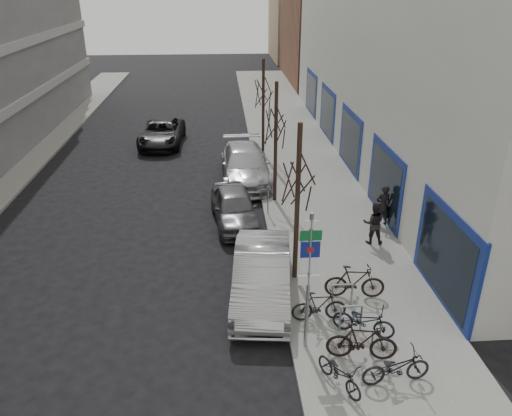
{
  "coord_description": "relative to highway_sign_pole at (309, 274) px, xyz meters",
  "views": [
    {
      "loc": [
        0.28,
        -10.81,
        9.38
      ],
      "look_at": [
        1.4,
        5.14,
        2.0
      ],
      "focal_mm": 35.0,
      "sensor_mm": 36.0,
      "label": 1
    }
  ],
  "objects": [
    {
      "name": "bike_far_curb",
      "position": [
        2.02,
        -1.5,
        -1.76
      ],
      "size": [
        1.83,
        0.74,
        1.09
      ],
      "primitive_type": "imported",
      "rotation": [
        0.0,
        0.0,
        1.68
      ],
      "color": "black",
      "rests_on": "sidewalk_east"
    },
    {
      "name": "meter_front",
      "position": [
        -0.25,
        3.01,
        -1.54
      ],
      "size": [
        0.1,
        0.08,
        1.27
      ],
      "color": "gray",
      "rests_on": "sidewalk_east"
    },
    {
      "name": "tree_mid",
      "position": [
        0.2,
        10.01,
        1.65
      ],
      "size": [
        1.8,
        1.8,
        5.5
      ],
      "color": "black",
      "rests_on": "ground"
    },
    {
      "name": "pedestrian_near",
      "position": [
        4.3,
        7.17,
        -1.44
      ],
      "size": [
        0.68,
        0.5,
        1.74
      ],
      "primitive_type": "imported",
      "rotation": [
        0.0,
        0.0,
        3.28
      ],
      "color": "black",
      "rests_on": "sidewalk_east"
    },
    {
      "name": "lane_car",
      "position": [
        -5.82,
        19.32,
        -1.72
      ],
      "size": [
        2.67,
        5.4,
        1.47
      ],
      "primitive_type": "imported",
      "rotation": [
        0.0,
        0.0,
        -0.04
      ],
      "color": "black",
      "rests_on": "ground"
    },
    {
      "name": "parked_car_back",
      "position": [
        -1.0,
        12.84,
        -1.61
      ],
      "size": [
        2.5,
        5.87,
        1.69
      ],
      "primitive_type": "imported",
      "rotation": [
        0.0,
        0.0,
        0.02
      ],
      "color": "#AFAEB4",
      "rests_on": "ground"
    },
    {
      "name": "tree_far",
      "position": [
        0.2,
        16.51,
        1.65
      ],
      "size": [
        1.8,
        1.8,
        5.5
      ],
      "color": "black",
      "rests_on": "ground"
    },
    {
      "name": "sidewalk_east",
      "position": [
        2.1,
        10.01,
        -2.38
      ],
      "size": [
        5.0,
        70.0,
        0.15
      ],
      "primitive_type": "cube",
      "color": "slate",
      "rests_on": "ground"
    },
    {
      "name": "tan_building_far",
      "position": [
        11.1,
        55.01,
        2.04
      ],
      "size": [
        13.0,
        12.0,
        9.0
      ],
      "primitive_type": "cube",
      "color": "#937A5B",
      "rests_on": "ground"
    },
    {
      "name": "bike_near_right",
      "position": [
        1.38,
        -0.6,
        -1.73
      ],
      "size": [
        1.95,
        0.86,
        1.15
      ],
      "primitive_type": "imported",
      "rotation": [
        0.0,
        0.0,
        1.41
      ],
      "color": "black",
      "rests_on": "sidewalk_east"
    },
    {
      "name": "parked_car_mid",
      "position": [
        -1.69,
        8.05,
        -1.72
      ],
      "size": [
        2.23,
        4.48,
        1.47
      ],
      "primitive_type": "imported",
      "rotation": [
        0.0,
        0.0,
        0.12
      ],
      "color": "#525358",
      "rests_on": "ground"
    },
    {
      "name": "bike_near_left",
      "position": [
        0.59,
        -1.54,
        -1.83
      ],
      "size": [
        1.17,
        1.59,
        0.95
      ],
      "primitive_type": "imported",
      "rotation": [
        0.0,
        0.0,
        0.51
      ],
      "color": "black",
      "rests_on": "sidewalk_east"
    },
    {
      "name": "meter_back",
      "position": [
        -0.25,
        14.01,
        -1.54
      ],
      "size": [
        0.1,
        0.08,
        1.27
      ],
      "color": "gray",
      "rests_on": "sidewalk_east"
    },
    {
      "name": "brick_building_far",
      "position": [
        10.6,
        40.01,
        1.54
      ],
      "size": [
        12.0,
        14.0,
        8.0
      ],
      "primitive_type": "cube",
      "color": "brown",
      "rests_on": "ground"
    },
    {
      "name": "meter_mid",
      "position": [
        -0.25,
        8.51,
        -1.54
      ],
      "size": [
        0.1,
        0.08,
        1.27
      ],
      "color": "gray",
      "rests_on": "sidewalk_east"
    },
    {
      "name": "bike_far_inner",
      "position": [
        1.91,
        2.2,
        -1.73
      ],
      "size": [
        1.96,
        0.8,
        1.16
      ],
      "primitive_type": "imported",
      "rotation": [
        0.0,
        0.0,
        1.45
      ],
      "color": "black",
      "rests_on": "sidewalk_east"
    },
    {
      "name": "bike_rack",
      "position": [
        1.4,
        0.61,
        -1.8
      ],
      "size": [
        0.66,
        2.26,
        0.83
      ],
      "color": "gray",
      "rests_on": "sidewalk_east"
    },
    {
      "name": "bike_mid_curb",
      "position": [
        1.71,
        0.39,
        -1.77
      ],
      "size": [
        1.83,
        1.21,
        1.08
      ],
      "primitive_type": "imported",
      "rotation": [
        0.0,
        0.0,
        1.15
      ],
      "color": "black",
      "rests_on": "sidewalk_east"
    },
    {
      "name": "parked_car_front",
      "position": [
        -1.0,
        2.6,
        -1.63
      ],
      "size": [
        2.27,
        5.17,
        1.65
      ],
      "primitive_type": "imported",
      "rotation": [
        0.0,
        0.0,
        -0.1
      ],
      "color": "#B1B0B6",
      "rests_on": "ground"
    },
    {
      "name": "pedestrian_far",
      "position": [
        3.49,
        5.68,
        -1.46
      ],
      "size": [
        0.68,
        0.52,
        1.69
      ],
      "primitive_type": "imported",
      "rotation": [
        0.0,
        0.0,
        2.98
      ],
      "color": "black",
      "rests_on": "sidewalk_east"
    },
    {
      "name": "highway_sign_pole",
      "position": [
        0.0,
        0.0,
        0.0
      ],
      "size": [
        0.55,
        0.1,
        4.2
      ],
      "color": "gray",
      "rests_on": "ground"
    },
    {
      "name": "bike_mid_inner",
      "position": [
        0.57,
        1.11,
        -1.81
      ],
      "size": [
        1.66,
        0.53,
        1.0
      ],
      "primitive_type": "imported",
      "rotation": [
        0.0,
        0.0,
        1.59
      ],
      "color": "black",
      "rests_on": "sidewalk_east"
    },
    {
      "name": "tree_near",
      "position": [
        0.2,
        3.51,
        1.65
      ],
      "size": [
        1.8,
        1.8,
        5.5
      ],
      "color": "black",
      "rests_on": "ground"
    },
    {
      "name": "ground",
      "position": [
        -2.4,
        0.01,
        -2.46
      ],
      "size": [
        120.0,
        120.0,
        0.0
      ],
      "primitive_type": "plane",
      "color": "black",
      "rests_on": "ground"
    }
  ]
}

